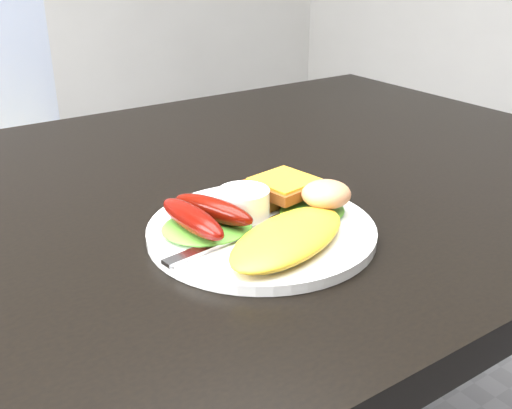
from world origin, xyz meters
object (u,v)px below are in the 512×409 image
object	(u,v)px
dining_table	(218,195)
person	(147,73)
plate	(261,230)
dining_chair	(18,159)

from	to	relation	value
dining_table	person	world-z (taller)	person
person	plate	bearing A→B (deg)	85.60
dining_chair	plate	world-z (taller)	plate
dining_chair	dining_table	bearing A→B (deg)	-97.28
dining_table	person	bearing A→B (deg)	74.99
dining_chair	plate	bearing A→B (deg)	-99.23
person	plate	size ratio (longest dim) A/B	6.65
dining_table	plate	size ratio (longest dim) A/B	5.03
dining_table	dining_chair	world-z (taller)	dining_table
dining_chair	person	distance (m)	0.75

